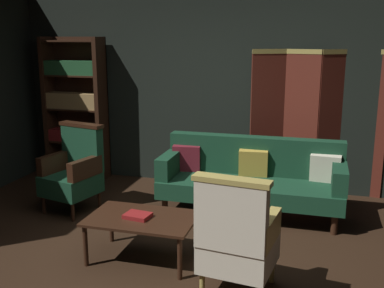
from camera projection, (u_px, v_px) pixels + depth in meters
ground_plane at (169, 261)px, 4.34m from camera, size 10.00×10.00×0.00m
back_wall at (225, 85)px, 6.31m from camera, size 7.20×0.10×2.80m
folding_screen at (317, 121)px, 5.97m from camera, size 1.70×0.37×1.90m
bookshelf at (76, 105)px, 6.71m from camera, size 0.90×0.32×2.05m
velvet_couch at (252, 176)px, 5.45m from camera, size 2.12×0.78×0.88m
coffee_table at (142, 222)px, 4.30m from camera, size 1.00×0.64×0.42m
armchair_gilt_accent at (237, 238)px, 3.68m from camera, size 0.65×0.64×1.04m
armchair_wing_left at (74, 171)px, 5.53m from camera, size 0.70×0.70×1.04m
book_red_leather at (138, 216)px, 4.28m from camera, size 0.25×0.21×0.04m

